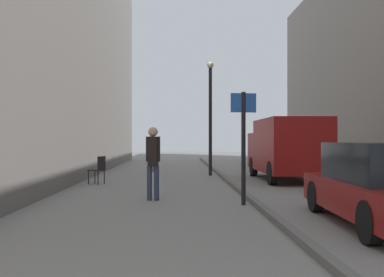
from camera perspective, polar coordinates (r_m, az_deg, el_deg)
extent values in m
plane|color=gray|center=(13.35, -1.02, -6.61)|extent=(80.00, 80.00, 0.00)
cube|color=#615F5B|center=(13.46, 5.76, -6.29)|extent=(0.16, 40.00, 0.12)
cylinder|color=#2D3851|center=(10.97, -4.60, -5.78)|extent=(0.13, 0.13, 0.85)
cylinder|color=#2D3851|center=(11.01, -5.53, -5.76)|extent=(0.13, 0.13, 0.85)
cube|color=black|center=(10.94, -5.07, -1.65)|extent=(0.27, 0.24, 0.73)
cylinder|color=black|center=(10.91, -4.40, -1.37)|extent=(0.10, 0.10, 0.62)
cylinder|color=black|center=(10.97, -5.73, -1.36)|extent=(0.10, 0.10, 0.62)
sphere|color=tan|center=(10.94, -5.06, 0.87)|extent=(0.24, 0.24, 0.24)
cylinder|color=brown|center=(20.50, -4.98, -3.20)|extent=(0.12, 0.12, 0.81)
cylinder|color=brown|center=(20.49, -5.47, -3.20)|extent=(0.12, 0.12, 0.81)
cube|color=brown|center=(20.47, -5.23, -1.09)|extent=(0.25, 0.22, 0.69)
cylinder|color=brown|center=(20.47, -4.88, -0.95)|extent=(0.10, 0.10, 0.59)
cylinder|color=brown|center=(20.46, -5.57, -0.95)|extent=(0.10, 0.10, 0.59)
sphere|color=tan|center=(20.46, -5.23, 0.19)|extent=(0.22, 0.22, 0.22)
cube|color=maroon|center=(16.06, 12.63, -0.89)|extent=(2.04, 3.72, 1.90)
cube|color=maroon|center=(18.58, 10.65, -1.52)|extent=(2.03, 1.45, 1.43)
cube|color=black|center=(19.07, 10.32, -0.54)|extent=(1.70, 0.05, 0.63)
cylinder|color=black|center=(18.29, 7.95, -3.59)|extent=(0.22, 0.80, 0.80)
cylinder|color=black|center=(18.68, 13.48, -3.51)|extent=(0.22, 0.80, 0.80)
cylinder|color=black|center=(14.77, 10.31, -4.42)|extent=(0.22, 0.80, 0.80)
cylinder|color=black|center=(15.25, 17.04, -4.28)|extent=(0.22, 0.80, 0.80)
cylinder|color=black|center=(9.57, 15.70, -7.25)|extent=(0.23, 0.65, 0.64)
cylinder|color=black|center=(6.88, 22.05, -10.05)|extent=(0.23, 0.65, 0.64)
cylinder|color=black|center=(10.18, 6.67, -1.29)|extent=(0.10, 0.10, 2.60)
cube|color=#2659B2|center=(10.22, 6.67, 4.61)|extent=(0.60, 0.11, 0.44)
cylinder|color=black|center=(18.42, 2.39, 2.19)|extent=(0.14, 0.14, 4.50)
sphere|color=beige|center=(18.67, 2.39, 9.48)|extent=(0.28, 0.28, 0.28)
cylinder|color=black|center=(15.21, -13.24, -4.95)|extent=(0.04, 0.04, 0.45)
cylinder|color=black|center=(15.52, -12.45, -4.86)|extent=(0.04, 0.04, 0.45)
cylinder|color=black|center=(15.00, -12.06, -5.02)|extent=(0.04, 0.04, 0.45)
cylinder|color=black|center=(15.32, -11.28, -4.92)|extent=(0.04, 0.04, 0.45)
cube|color=black|center=(15.24, -12.26, -4.02)|extent=(0.58, 0.58, 0.04)
cube|color=black|center=(15.12, -11.62, -3.12)|extent=(0.21, 0.42, 0.45)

